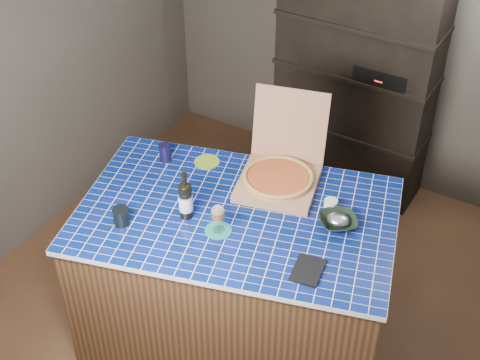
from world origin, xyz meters
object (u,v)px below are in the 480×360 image
Objects in this scene: bowl at (338,222)px; pizza_box at (279,174)px; kitchen_island at (237,273)px; wine_glass at (218,214)px; mead_bottle at (186,200)px; dvd_case at (308,270)px.

pizza_box is at bearing 160.52° from bowl.
kitchen_island is at bearing -159.82° from bowl.
mead_bottle is at bearing 176.48° from wine_glass.
pizza_box is at bearing 61.21° from kitchen_island.
wine_glass reaches higher than bowl.
bowl reaches higher than dvd_case.
kitchen_island is 0.67m from pizza_box.
dvd_case reaches higher than kitchen_island.
pizza_box is at bearing 60.14° from mead_bottle.
wine_glass is (0.22, -0.01, 0.01)m from mead_bottle.
mead_bottle is (-0.23, -0.17, 0.61)m from kitchen_island.
kitchen_island is 0.65m from wine_glass.
pizza_box reaches higher than wine_glass.
wine_glass is 0.57m from dvd_case.
wine_glass is 0.85× the size of dvd_case.
wine_glass is 0.83× the size of bowl.
kitchen_island is 6.76× the size of mead_bottle.
kitchen_island is at bearing 37.37° from mead_bottle.
wine_glass is at bearing -144.67° from bowl.
pizza_box reaches higher than mead_bottle.
mead_bottle is 1.43× the size of bowl.
wine_glass is at bearing -3.52° from mead_bottle.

